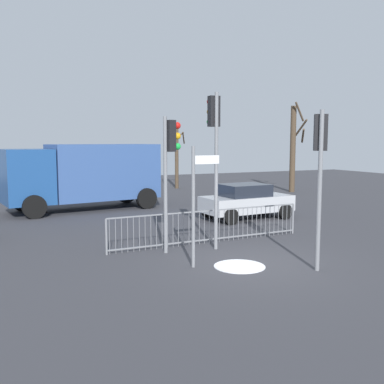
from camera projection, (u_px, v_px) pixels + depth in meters
The scene contains 11 objects.
ground_plane at pixel (252, 262), 11.98m from camera, with size 60.00×60.00×0.00m, color #38383D.
traffic_light_rear_right at pixel (214, 135), 13.21m from camera, with size 0.32×0.57×4.68m.
traffic_light_mid_right at pixel (170, 154), 12.77m from camera, with size 0.56×0.35×3.95m.
traffic_light_mid_left at pixel (320, 154), 11.04m from camera, with size 0.43×0.50×4.01m.
direction_sign_post at pixel (195, 200), 11.37m from camera, with size 0.79×0.09×3.13m.
pedestrian_guard_railing at pixel (209, 226), 14.20m from camera, with size 6.78×0.29×1.07m.
car_silver_near at pixel (246, 201), 18.64m from camera, with size 3.90×2.12×1.47m.
delivery_truck at pixel (85, 173), 20.96m from camera, with size 7.30×3.52×3.10m.
bare_tree_left at pixel (293, 147), 28.33m from camera, with size 1.25×1.50×5.67m.
bare_tree_right at pixel (176, 153), 30.55m from camera, with size 1.52×1.48×4.50m.
snow_patch_kerb at pixel (240, 266), 11.58m from camera, with size 1.34×1.34×0.01m, color white.
Camera 1 is at (-6.30, -9.97, 3.25)m, focal length 41.63 mm.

